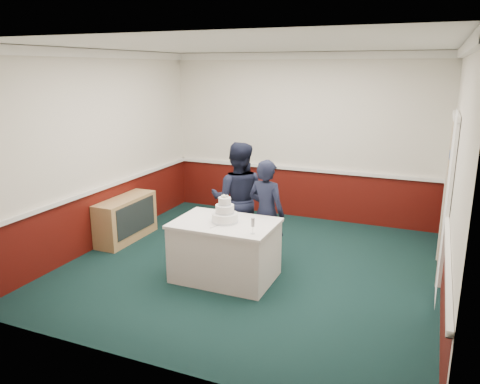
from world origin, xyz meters
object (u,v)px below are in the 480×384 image
at_px(cake_knife, 216,226).
at_px(person_woman, 266,213).
at_px(cake_table, 225,250).
at_px(champagne_flute, 253,223).
at_px(wedding_cake, 225,214).
at_px(person_man, 238,199).
at_px(sideboard, 126,219).

bearing_deg(cake_knife, person_woman, 84.79).
bearing_deg(cake_table, person_woman, 60.90).
distance_m(cake_table, champagne_flute, 0.78).
height_order(cake_knife, champagne_flute, champagne_flute).
height_order(wedding_cake, person_man, person_man).
relative_size(sideboard, cake_table, 0.91).
height_order(sideboard, wedding_cake, wedding_cake).
bearing_deg(person_man, cake_table, 87.96).
xyz_separation_m(cake_table, person_woman, (0.35, 0.62, 0.37)).
relative_size(wedding_cake, person_man, 0.21).
distance_m(sideboard, wedding_cake, 2.28).
distance_m(cake_knife, person_woman, 0.91).
height_order(cake_table, wedding_cake, wedding_cake).
bearing_deg(sideboard, wedding_cake, -18.59).
distance_m(cake_table, person_man, 0.99).
bearing_deg(wedding_cake, person_man, 101.77).
distance_m(sideboard, person_woman, 2.48).
xyz_separation_m(sideboard, wedding_cake, (2.10, -0.71, 0.55)).
bearing_deg(champagne_flute, sideboard, 159.22).
height_order(champagne_flute, person_man, person_man).
bearing_deg(wedding_cake, cake_table, -90.00).
height_order(sideboard, person_woman, person_woman).
relative_size(sideboard, wedding_cake, 3.30).
relative_size(wedding_cake, person_woman, 0.24).
bearing_deg(cake_knife, person_man, 117.42).
bearing_deg(sideboard, champagne_flute, -20.78).
relative_size(cake_table, cake_knife, 6.00).
distance_m(person_man, person_woman, 0.59).
height_order(cake_table, champagne_flute, champagne_flute).
xyz_separation_m(cake_table, champagne_flute, (0.50, -0.28, 0.53)).
xyz_separation_m(wedding_cake, cake_knife, (-0.03, -0.20, -0.11)).
bearing_deg(wedding_cake, cake_knife, -98.53).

